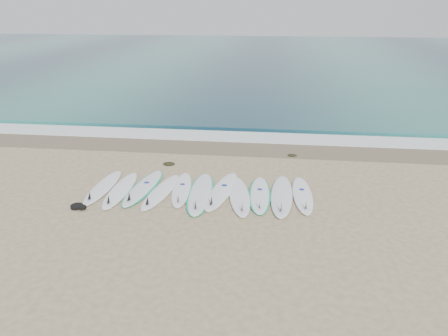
# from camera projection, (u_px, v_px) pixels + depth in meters

# --- Properties ---
(ground) EXTENTS (120.00, 120.00, 0.00)m
(ground) POSITION_uv_depth(u_px,v_px,m) (201.00, 193.00, 12.23)
(ground) COLOR #9D8966
(ocean) EXTENTS (120.00, 55.00, 0.03)m
(ocean) POSITION_uv_depth(u_px,v_px,m) (259.00, 57.00, 42.35)
(ocean) COLOR #1F575A
(ocean) RESTS_ON ground
(wet_sand_band) EXTENTS (120.00, 1.80, 0.01)m
(wet_sand_band) POSITION_uv_depth(u_px,v_px,m) (220.00, 148.00, 16.02)
(wet_sand_band) COLOR brown
(wet_sand_band) RESTS_ON ground
(foam_band) EXTENTS (120.00, 1.40, 0.04)m
(foam_band) POSITION_uv_depth(u_px,v_px,m) (225.00, 136.00, 17.32)
(foam_band) COLOR silver
(foam_band) RESTS_ON ground
(wave_crest) EXTENTS (120.00, 1.00, 0.10)m
(wave_crest) POSITION_uv_depth(u_px,v_px,m) (229.00, 126.00, 18.70)
(wave_crest) COLOR #1F575A
(wave_crest) RESTS_ON ground
(surfboard_0) EXTENTS (0.53, 2.56, 0.33)m
(surfboard_0) POSITION_uv_depth(u_px,v_px,m) (102.00, 187.00, 12.46)
(surfboard_0) COLOR white
(surfboard_0) RESTS_ON ground
(surfboard_1) EXTENTS (0.61, 2.63, 0.34)m
(surfboard_1) POSITION_uv_depth(u_px,v_px,m) (120.00, 190.00, 12.26)
(surfboard_1) COLOR white
(surfboard_1) RESTS_ON ground
(surfboard_2) EXTENTS (0.87, 2.75, 0.34)m
(surfboard_2) POSITION_uv_depth(u_px,v_px,m) (143.00, 188.00, 12.45)
(surfboard_2) COLOR silver
(surfboard_2) RESTS_ON ground
(surfboard_3) EXTENTS (0.84, 2.62, 0.33)m
(surfboard_3) POSITION_uv_depth(u_px,v_px,m) (160.00, 192.00, 12.15)
(surfboard_3) COLOR white
(surfboard_3) RESTS_ON ground
(surfboard_4) EXTENTS (0.81, 2.54, 0.32)m
(surfboard_4) POSITION_uv_depth(u_px,v_px,m) (181.00, 190.00, 12.32)
(surfboard_4) COLOR white
(surfboard_4) RESTS_ON ground
(surfboard_5) EXTENTS (0.88, 2.95, 0.37)m
(surfboard_5) POSITION_uv_depth(u_px,v_px,m) (200.00, 193.00, 12.08)
(surfboard_5) COLOR silver
(surfboard_5) RESTS_ON ground
(surfboard_6) EXTENTS (0.95, 2.85, 0.36)m
(surfboard_6) POSITION_uv_depth(u_px,v_px,m) (221.00, 191.00, 12.20)
(surfboard_6) COLOR white
(surfboard_6) RESTS_ON ground
(surfboard_7) EXTENTS (0.96, 2.70, 0.34)m
(surfboard_7) POSITION_uv_depth(u_px,v_px,m) (240.00, 196.00, 11.88)
(surfboard_7) COLOR white
(surfboard_7) RESTS_ON ground
(surfboard_8) EXTENTS (0.72, 2.57, 0.32)m
(surfboard_8) POSITION_uv_depth(u_px,v_px,m) (260.00, 195.00, 12.01)
(surfboard_8) COLOR white
(surfboard_8) RESTS_ON ground
(surfboard_9) EXTENTS (0.64, 2.86, 0.36)m
(surfboard_9) POSITION_uv_depth(u_px,v_px,m) (282.00, 196.00, 11.90)
(surfboard_9) COLOR white
(surfboard_9) RESTS_ON ground
(surfboard_10) EXTENTS (0.65, 2.58, 0.33)m
(surfboard_10) POSITION_uv_depth(u_px,v_px,m) (303.00, 195.00, 11.96)
(surfboard_10) COLOR white
(surfboard_10) RESTS_ON ground
(seaweed_near) EXTENTS (0.39, 0.30, 0.08)m
(seaweed_near) POSITION_uv_depth(u_px,v_px,m) (169.00, 164.00, 14.34)
(seaweed_near) COLOR black
(seaweed_near) RESTS_ON ground
(seaweed_far) EXTENTS (0.32, 0.25, 0.06)m
(seaweed_far) POSITION_uv_depth(u_px,v_px,m) (292.00, 155.00, 15.14)
(seaweed_far) COLOR black
(seaweed_far) RESTS_ON ground
(leash_coil) EXTENTS (0.46, 0.36, 0.11)m
(leash_coil) POSITION_uv_depth(u_px,v_px,m) (78.00, 207.00, 11.31)
(leash_coil) COLOR black
(leash_coil) RESTS_ON ground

